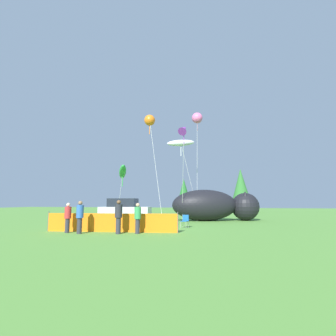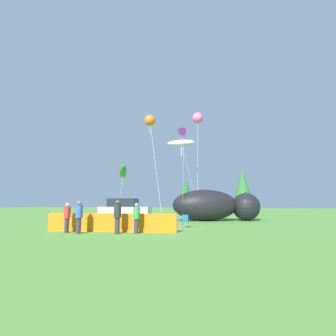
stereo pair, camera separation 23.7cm
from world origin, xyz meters
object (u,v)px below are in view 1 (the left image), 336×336
Objects in this scene: parked_car at (125,211)px; spectator_in_black_shirt at (68,216)px; inflatable_cat at (214,206)px; kite_pink_octopus at (197,118)px; kite_white_ghost at (181,143)px; folding_chair at (185,220)px; spectator_in_grey_shirt at (119,215)px; kite_green_fish at (123,172)px; spectator_in_red_shirt at (80,216)px; spectator_in_yellow_shirt at (138,217)px; kite_orange_flower at (150,121)px; kite_purple_delta at (184,130)px.

parked_car is 6.49m from spectator_in_black_shirt.
kite_pink_octopus reaches higher than inflatable_cat.
kite_white_ghost is 3.02m from kite_pink_octopus.
parked_car is at bearing -97.36° from folding_chair.
inflatable_cat is at bearing 67.52° from spectator_in_grey_shirt.
spectator_in_grey_shirt is at bearing -68.40° from kite_green_fish.
spectator_in_red_shirt is (0.92, -0.24, 0.06)m from spectator_in_black_shirt.
folding_chair is 0.48× the size of spectator_in_red_shirt.
kite_orange_flower reaches higher than spectator_in_yellow_shirt.
spectator_in_black_shirt is 0.18× the size of kite_orange_flower.
spectator_in_red_shirt is 13.56m from kite_white_ghost.
kite_pink_octopus is at bearing 40.36° from kite_orange_flower.
kite_purple_delta is (1.51, 7.05, 6.88)m from spectator_in_yellow_shirt.
kite_pink_octopus reaches higher than kite_purple_delta.
spectator_in_black_shirt is at bearing -106.18° from kite_orange_flower.
kite_green_fish is (-4.74, -3.07, -3.06)m from kite_white_ghost.
kite_pink_octopus is (5.41, 5.09, 9.01)m from parked_car.
kite_pink_octopus is at bearing 78.59° from spectator_in_yellow_shirt.
kite_pink_octopus reaches higher than spectator_in_black_shirt.
kite_white_ghost is 6.42m from kite_green_fish.
parked_car is 0.81× the size of kite_green_fish.
inflatable_cat is at bearing 56.04° from spectator_in_black_shirt.
kite_purple_delta is (5.58, 7.58, 6.87)m from spectator_in_black_shirt.
folding_chair is 4.45m from spectator_in_yellow_shirt.
inflatable_cat is 12.26m from spectator_in_grey_shirt.
kite_pink_octopus reaches higher than kite_orange_flower.
spectator_in_yellow_shirt is (-3.68, -10.98, -0.41)m from inflatable_cat.
kite_orange_flower is 3.48m from kite_purple_delta.
spectator_in_grey_shirt is 0.22× the size of kite_purple_delta.
inflatable_cat reaches higher than spectator_in_yellow_shirt.
spectator_in_yellow_shirt is at bearing -61.26° from kite_green_fish.
spectator_in_black_shirt is 0.96m from spectator_in_red_shirt.
kite_pink_octopus is (3.22, 11.34, 8.98)m from spectator_in_grey_shirt.
spectator_in_black_shirt is at bearing -118.63° from kite_pink_octopus.
parked_car is at bearing -129.64° from kite_white_ghost.
parked_car is 2.44× the size of spectator_in_black_shirt.
kite_orange_flower is at bearing 73.82° from spectator_in_black_shirt.
kite_purple_delta is at bearing 71.20° from spectator_in_grey_shirt.
spectator_in_yellow_shirt is at bearing -14.28° from folding_chair.
kite_white_ghost is (3.79, 11.30, 6.47)m from spectator_in_red_shirt.
kite_orange_flower is 5.21m from kite_green_fish.
parked_car is 3.86m from kite_green_fish.
parked_car is at bearing 109.26° from spectator_in_grey_shirt.
kite_white_ghost is at bearing 81.38° from spectator_in_grey_shirt.
inflatable_cat is 0.99× the size of kite_purple_delta.
kite_orange_flower is at bearing -139.64° from kite_pink_octopus.
kite_pink_octopus reaches higher than kite_white_ghost.
spectator_in_red_shirt is at bearing -166.32° from spectator_in_yellow_shirt.
spectator_in_red_shirt is (0.04, -6.67, 0.01)m from parked_car.
kite_orange_flower is at bearing -121.70° from folding_chair.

